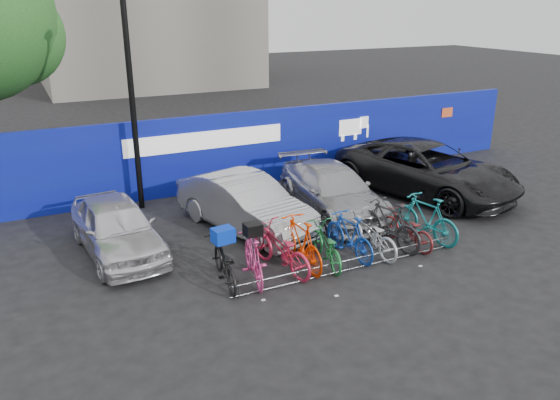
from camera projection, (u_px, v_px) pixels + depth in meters
ground at (334, 261)px, 12.56m from camera, size 100.00×100.00×0.00m
hoarding at (236, 150)px, 17.21m from camera, size 22.00×0.18×2.40m
lamppost at (132, 94)px, 14.67m from camera, size 0.25×0.50×6.11m
bike_rack at (349, 265)px, 11.99m from camera, size 5.60×0.03×0.30m
car_0 at (117, 227)px, 12.71m from camera, size 1.89×4.01×1.33m
car_1 at (245, 204)px, 14.06m from camera, size 2.62×4.54×1.41m
car_2 at (333, 190)px, 15.21m from camera, size 2.19×4.65×1.31m
car_3 at (426, 169)px, 16.66m from camera, size 4.09×6.23×1.59m
bike_0 at (224, 263)px, 11.41m from camera, size 0.83×1.85×0.94m
bike_1 at (253, 258)px, 11.50m from camera, size 0.83×1.81×1.05m
bike_2 at (280, 249)px, 11.92m from camera, size 1.10×2.09×1.04m
bike_3 at (301, 243)px, 12.10m from camera, size 0.56×1.92×1.15m
bike_4 at (326, 245)px, 12.24m from camera, size 0.91×1.84×0.92m
bike_5 at (349, 236)px, 12.57m from camera, size 0.63×1.81×1.07m
bike_6 at (370, 234)px, 12.76m from camera, size 0.81×1.90×0.97m
bike_7 at (389, 224)px, 13.08m from camera, size 0.91×2.03×1.18m
bike_8 at (407, 229)px, 13.17m from camera, size 0.76×1.76×0.90m
bike_9 at (426, 218)px, 13.45m from camera, size 0.94×2.02×1.17m
cargo_crate at (223, 235)px, 11.20m from camera, size 0.47×0.38×0.31m
cargo_topcase at (253, 229)px, 11.28m from camera, size 0.35×0.31×0.26m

